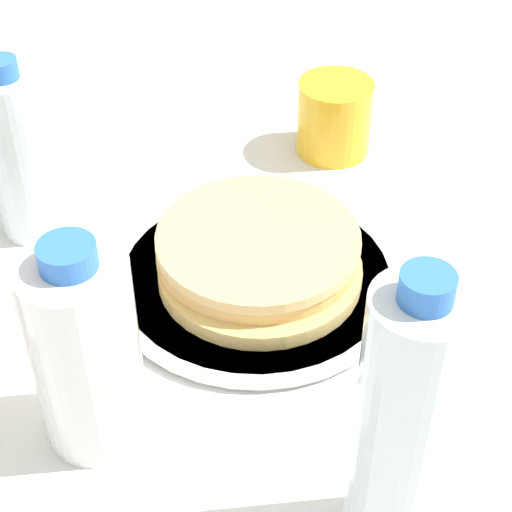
{
  "coord_description": "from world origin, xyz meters",
  "views": [
    {
      "loc": [
        0.46,
        -0.33,
        0.54
      ],
      "look_at": [
        -0.02,
        0.02,
        0.03
      ],
      "focal_mm": 60.0,
      "sensor_mm": 36.0,
      "label": 1
    }
  ],
  "objects_px": {
    "water_bottle_mid": "(19,156)",
    "water_bottle_far": "(85,351)",
    "plate": "(256,277)",
    "pancake_stack": "(259,254)",
    "juice_glass": "(334,117)",
    "water_bottle_near": "(402,429)"
  },
  "relations": [
    {
      "from": "plate",
      "to": "water_bottle_far",
      "type": "distance_m",
      "value": 0.22
    },
    {
      "from": "juice_glass",
      "to": "water_bottle_near",
      "type": "bearing_deg",
      "value": -35.64
    },
    {
      "from": "plate",
      "to": "water_bottle_mid",
      "type": "relative_size",
      "value": 1.45
    },
    {
      "from": "plate",
      "to": "pancake_stack",
      "type": "relative_size",
      "value": 1.35
    },
    {
      "from": "juice_glass",
      "to": "water_bottle_near",
      "type": "height_order",
      "value": "water_bottle_near"
    },
    {
      "from": "water_bottle_mid",
      "to": "juice_glass",
      "type": "bearing_deg",
      "value": 78.63
    },
    {
      "from": "pancake_stack",
      "to": "water_bottle_mid",
      "type": "relative_size",
      "value": 1.07
    },
    {
      "from": "pancake_stack",
      "to": "water_bottle_near",
      "type": "height_order",
      "value": "water_bottle_near"
    },
    {
      "from": "pancake_stack",
      "to": "water_bottle_far",
      "type": "bearing_deg",
      "value": -72.41
    },
    {
      "from": "water_bottle_mid",
      "to": "plate",
      "type": "bearing_deg",
      "value": 33.51
    },
    {
      "from": "plate",
      "to": "pancake_stack",
      "type": "distance_m",
      "value": 0.03
    },
    {
      "from": "juice_glass",
      "to": "water_bottle_mid",
      "type": "distance_m",
      "value": 0.34
    },
    {
      "from": "water_bottle_near",
      "to": "juice_glass",
      "type": "bearing_deg",
      "value": 144.36
    },
    {
      "from": "water_bottle_far",
      "to": "juice_glass",
      "type": "bearing_deg",
      "value": 115.85
    },
    {
      "from": "water_bottle_mid",
      "to": "water_bottle_far",
      "type": "height_order",
      "value": "water_bottle_mid"
    },
    {
      "from": "pancake_stack",
      "to": "water_bottle_near",
      "type": "relative_size",
      "value": 0.83
    },
    {
      "from": "water_bottle_mid",
      "to": "water_bottle_far",
      "type": "xyz_separation_m",
      "value": [
        0.26,
        -0.07,
        -0.0
      ]
    },
    {
      "from": "water_bottle_near",
      "to": "water_bottle_mid",
      "type": "relative_size",
      "value": 1.3
    },
    {
      "from": "juice_glass",
      "to": "water_bottle_near",
      "type": "distance_m",
      "value": 0.49
    },
    {
      "from": "water_bottle_mid",
      "to": "water_bottle_far",
      "type": "distance_m",
      "value": 0.27
    },
    {
      "from": "plate",
      "to": "water_bottle_near",
      "type": "height_order",
      "value": "water_bottle_near"
    },
    {
      "from": "juice_glass",
      "to": "water_bottle_far",
      "type": "distance_m",
      "value": 0.45
    }
  ]
}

